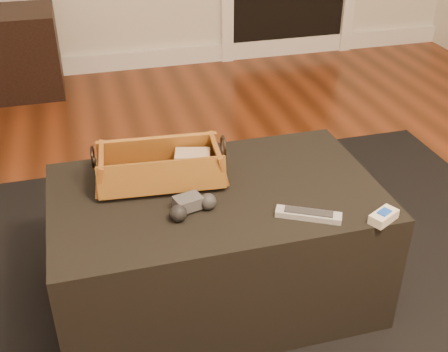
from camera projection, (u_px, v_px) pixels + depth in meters
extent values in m
cube|color=white|center=(105.00, 63.00, 3.76)|extent=(5.00, 0.04, 0.12)
cube|color=black|center=(221.00, 305.00, 1.89)|extent=(2.60, 2.00, 0.01)
cube|color=black|center=(216.00, 245.00, 1.82)|extent=(1.00, 0.60, 0.42)
cube|color=black|center=(155.00, 177.00, 1.73)|extent=(0.21, 0.05, 0.02)
cube|color=tan|center=(193.00, 161.00, 1.77)|extent=(0.13, 0.10, 0.06)
cube|color=brown|center=(161.00, 179.00, 1.75)|extent=(0.36, 0.19, 0.01)
cube|color=#AA6726|center=(158.00, 150.00, 1.80)|extent=(0.38, 0.07, 0.10)
cube|color=brown|center=(162.00, 178.00, 1.65)|extent=(0.38, 0.07, 0.10)
cube|color=#AD6E27|center=(219.00, 158.00, 1.75)|extent=(0.05, 0.19, 0.10)
cube|color=brown|center=(99.00, 168.00, 1.69)|extent=(0.05, 0.19, 0.10)
torus|color=#2C231D|center=(223.00, 146.00, 1.73)|extent=(0.01, 0.07, 0.07)
torus|color=black|center=(93.00, 157.00, 1.67)|extent=(0.01, 0.07, 0.07)
cube|color=#3E3E41|center=(188.00, 202.00, 1.61)|extent=(0.09, 0.07, 0.04)
sphere|color=black|center=(178.00, 213.00, 1.56)|extent=(0.06, 0.06, 0.05)
sphere|color=#27272A|center=(208.00, 202.00, 1.61)|extent=(0.06, 0.06, 0.05)
cube|color=#B7BBC0|center=(308.00, 215.00, 1.58)|extent=(0.18, 0.12, 0.02)
cube|color=#28282B|center=(309.00, 212.00, 1.58)|extent=(0.13, 0.09, 0.00)
cube|color=beige|center=(384.00, 217.00, 1.56)|extent=(0.10, 0.08, 0.03)
cube|color=blue|center=(384.00, 212.00, 1.56)|extent=(0.04, 0.04, 0.01)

